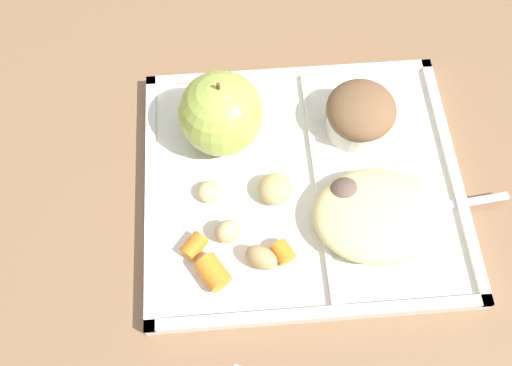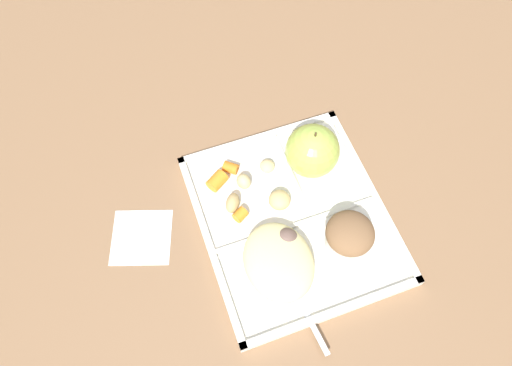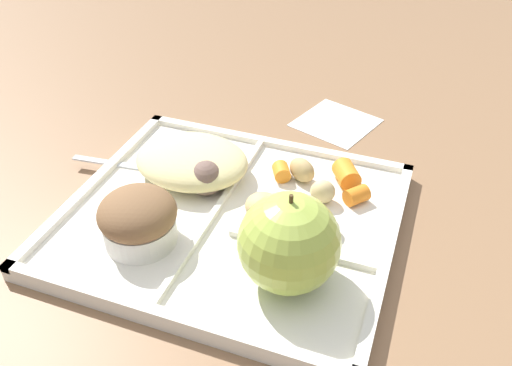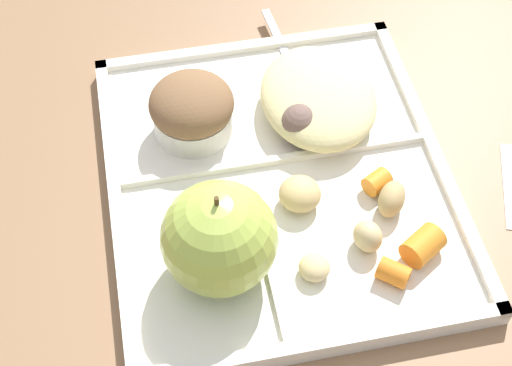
{
  "view_description": "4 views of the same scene",
  "coord_description": "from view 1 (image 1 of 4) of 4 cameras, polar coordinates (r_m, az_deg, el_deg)",
  "views": [
    {
      "loc": [
        -0.07,
        -0.26,
        0.55
      ],
      "look_at": [
        -0.05,
        -0.02,
        0.06
      ],
      "focal_mm": 39.61,
      "sensor_mm": 36.0,
      "label": 1
    },
    {
      "loc": [
        0.28,
        -0.16,
        0.73
      ],
      "look_at": [
        -0.06,
        -0.04,
        0.04
      ],
      "focal_mm": 33.82,
      "sensor_mm": 36.0,
      "label": 2
    },
    {
      "loc": [
        -0.17,
        0.39,
        0.38
      ],
      "look_at": [
        -0.03,
        0.0,
        0.06
      ],
      "focal_mm": 37.91,
      "sensor_mm": 36.0,
      "label": 3
    },
    {
      "loc": [
        -0.39,
        0.1,
        0.54
      ],
      "look_at": [
        -0.03,
        0.03,
        0.04
      ],
      "focal_mm": 53.11,
      "sensor_mm": 36.0,
      "label": 4
    }
  ],
  "objects": [
    {
      "name": "ground",
      "position": [
        0.62,
        4.68,
        -0.42
      ],
      "size": [
        6.0,
        6.0,
        0.0
      ],
      "primitive_type": "plane",
      "color": "#846042"
    },
    {
      "name": "lunch_tray",
      "position": [
        0.61,
        4.7,
        -0.14
      ],
      "size": [
        0.33,
        0.29,
        0.02
      ],
      "color": "silver",
      "rests_on": "ground"
    },
    {
      "name": "green_apple",
      "position": [
        0.59,
        -3.56,
        7.0
      ],
      "size": [
        0.09,
        0.09,
        0.1
      ],
      "color": "#A8C14C",
      "rests_on": "lunch_tray"
    },
    {
      "name": "bran_muffin",
      "position": [
        0.62,
        10.46,
        6.89
      ],
      "size": [
        0.08,
        0.08,
        0.06
      ],
      "color": "silver",
      "rests_on": "lunch_tray"
    },
    {
      "name": "carrot_slice_small",
      "position": [
        0.56,
        -4.37,
        -9.0
      ],
      "size": [
        0.04,
        0.04,
        0.02
      ],
      "primitive_type": "cylinder",
      "rotation": [
        0.0,
        1.57,
        5.27
      ],
      "color": "orange",
      "rests_on": "lunch_tray"
    },
    {
      "name": "carrot_slice_back",
      "position": [
        0.56,
        2.74,
        -6.98
      ],
      "size": [
        0.03,
        0.03,
        0.02
      ],
      "primitive_type": "cylinder",
      "rotation": [
        0.0,
        1.57,
        5.21
      ],
      "color": "orange",
      "rests_on": "lunch_tray"
    },
    {
      "name": "carrot_slice_large",
      "position": [
        0.57,
        -6.27,
        -6.35
      ],
      "size": [
        0.03,
        0.03,
        0.02
      ],
      "primitive_type": "cylinder",
      "rotation": [
        0.0,
        1.57,
        0.88
      ],
      "color": "orange",
      "rests_on": "lunch_tray"
    },
    {
      "name": "potato_chunk_corner",
      "position": [
        0.57,
        -2.9,
        -4.91
      ],
      "size": [
        0.03,
        0.03,
        0.03
      ],
      "primitive_type": "ellipsoid",
      "rotation": [
        0.0,
        0.0,
        3.39
      ],
      "color": "tan",
      "rests_on": "lunch_tray"
    },
    {
      "name": "potato_chunk_wedge",
      "position": [
        0.56,
        0.54,
        -7.54
      ],
      "size": [
        0.04,
        0.04,
        0.03
      ],
      "primitive_type": "ellipsoid",
      "rotation": [
        0.0,
        0.0,
        5.74
      ],
      "color": "tan",
      "rests_on": "lunch_tray"
    },
    {
      "name": "potato_chunk_browned",
      "position": [
        0.59,
        1.95,
        -0.59
      ],
      "size": [
        0.05,
        0.05,
        0.03
      ],
      "primitive_type": "ellipsoid",
      "rotation": [
        0.0,
        0.0,
        5.51
      ],
      "color": "tan",
      "rests_on": "lunch_tray"
    },
    {
      "name": "potato_chunk_small",
      "position": [
        0.59,
        -4.76,
        -0.86
      ],
      "size": [
        0.03,
        0.03,
        0.02
      ],
      "primitive_type": "ellipsoid",
      "rotation": [
        0.0,
        0.0,
        1.84
      ],
      "color": "tan",
      "rests_on": "lunch_tray"
    },
    {
      "name": "egg_noodle_pile",
      "position": [
        0.58,
        12.09,
        -3.21
      ],
      "size": [
        0.13,
        0.1,
        0.04
      ],
      "primitive_type": "ellipsoid",
      "color": "beige",
      "rests_on": "lunch_tray"
    },
    {
      "name": "meatball_side",
      "position": [
        0.58,
        11.98,
        -3.36
      ],
      "size": [
        0.03,
        0.03,
        0.03
      ],
      "primitive_type": "sphere",
      "color": "#755B4C",
      "rests_on": "lunch_tray"
    },
    {
      "name": "meatball_back",
      "position": [
        0.58,
        11.52,
        -2.91
      ],
      "size": [
        0.03,
        0.03,
        0.03
      ],
      "primitive_type": "sphere",
      "color": "brown",
      "rests_on": "lunch_tray"
    },
    {
      "name": "meatball_center",
      "position": [
        0.58,
        8.98,
        -1.28
      ],
      "size": [
        0.04,
        0.04,
        0.04
      ],
      "primitive_type": "sphere",
      "color": "brown",
      "rests_on": "lunch_tray"
    },
    {
      "name": "meatball_front",
      "position": [
        0.59,
        11.82,
        -2.06
      ],
      "size": [
        0.03,
        0.03,
        0.03
      ],
      "primitive_type": "sphere",
      "color": "brown",
      "rests_on": "lunch_tray"
    },
    {
      "name": "plastic_fork",
      "position": [
        0.61,
        16.68,
        -2.57
      ],
      "size": [
        0.16,
        0.03,
        0.0
      ],
      "color": "silver",
      "rests_on": "lunch_tray"
    }
  ]
}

